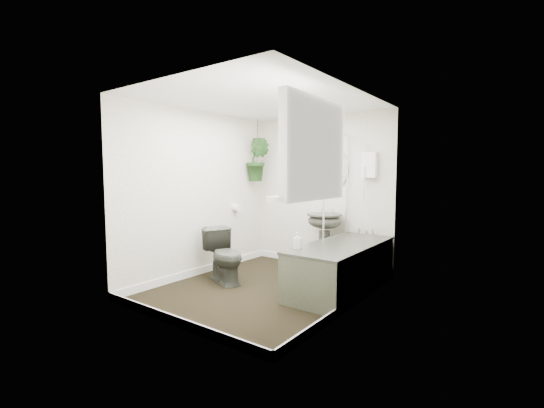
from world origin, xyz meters
The scene contains 22 objects.
floor centered at (0.00, 0.00, -0.01)m, with size 2.30×2.80×0.02m, color black.
ceiling centered at (0.00, 0.00, 2.31)m, with size 2.30×2.80×0.02m, color white.
wall_back centered at (0.00, 1.41, 1.15)m, with size 2.30×0.02×2.30m, color white.
wall_front centered at (0.00, -1.41, 1.15)m, with size 2.30×0.02×2.30m, color white.
wall_left centered at (-1.16, 0.00, 1.15)m, with size 0.02×2.80×2.30m, color white.
wall_right centered at (1.16, 0.00, 1.15)m, with size 0.02×2.80×2.30m, color white.
skirting centered at (0.00, 0.00, 0.05)m, with size 2.30×2.80×0.10m, color white.
bathtub centered at (0.80, 0.50, 0.29)m, with size 0.72×1.72×0.58m, color #33362E, non-canonical shape.
bath_screen centered at (0.47, 0.99, 1.28)m, with size 0.04×0.72×1.40m, color silver, non-canonical shape.
shower_box centered at (0.80, 1.34, 1.55)m, with size 0.20×0.10×0.35m, color white.
oval_mirror centered at (0.23, 1.37, 1.50)m, with size 0.46×0.03×0.62m, color #B1AA9F.
wall_sconce centered at (-0.17, 1.36, 1.40)m, with size 0.04×0.04×0.22m, color black.
toilet_roll_holder centered at (-1.10, 0.70, 0.90)m, with size 0.11×0.11×0.11m, color white.
window_recess centered at (1.09, -0.70, 1.65)m, with size 0.08×1.00×0.90m, color white.
window_sill centered at (1.02, -0.70, 1.23)m, with size 0.18×1.00×0.04m, color white.
window_blinds centered at (1.04, -0.70, 1.65)m, with size 0.01×0.86×0.76m, color white.
toilet centered at (-0.60, -0.09, 0.35)m, with size 0.39×0.69×0.71m, color #33362E.
pedestal_sink centered at (0.23, 1.12, 0.43)m, with size 0.51×0.43×0.86m, color #33362E, non-canonical shape.
sill_plant centered at (1.02, -0.95, 1.36)m, with size 0.19×0.17×0.21m, color black.
hanging_plant centered at (-0.97, 1.08, 1.65)m, with size 0.38×0.30×0.68m, color black.
soap_bottle centered at (0.51, -0.05, 0.67)m, with size 0.08×0.09×0.19m, color black.
hanging_pot centered at (-0.97, 1.08, 1.93)m, with size 0.16×0.16×0.12m, color #30271F.
Camera 1 is at (2.69, -3.52, 1.44)m, focal length 24.00 mm.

